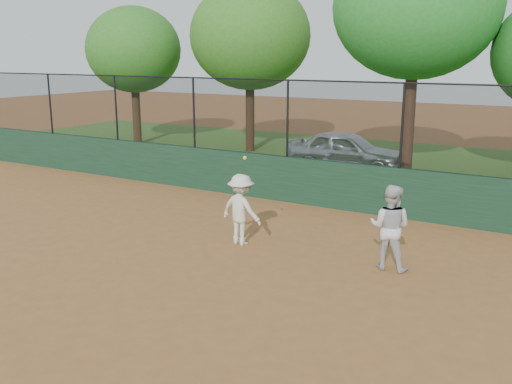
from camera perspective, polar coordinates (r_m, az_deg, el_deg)
The scene contains 10 objects.
ground at distance 10.23m, azimuth -10.29°, elevation -8.52°, with size 80.00×80.00×0.00m, color brown.
back_wall at distance 14.89m, azimuth 4.80°, elevation 1.08°, with size 26.00×0.20×1.20m, color #1B3C26.
grass_strip at distance 20.47m, azimuth 12.13°, elevation 2.56°, with size 36.00×12.00×0.01m, color #2E541A.
parked_car at distance 19.37m, azimuth 9.00°, elevation 4.08°, with size 1.58×3.92×1.33m, color silver.
player_second at distance 10.57m, azimuth 13.25°, elevation -3.45°, with size 0.76×0.59×1.57m, color silver.
player_main at distance 11.64m, azimuth -1.50°, elevation -1.75°, with size 1.01×0.77×1.93m.
fence_assembly at distance 14.64m, azimuth 4.82°, elevation 7.36°, with size 26.00×0.06×2.00m.
tree_0 at distance 25.29m, azimuth -12.17°, elevation 13.71°, with size 4.15×3.77×5.80m.
tree_1 at distance 22.90m, azimuth -0.62°, elevation 15.33°, with size 4.83×4.39×6.60m.
tree_2 at distance 18.68m, azimuth 15.71°, elevation 17.45°, with size 5.11×4.64×7.44m.
Camera 1 is at (6.30, -7.10, 3.81)m, focal length 40.00 mm.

